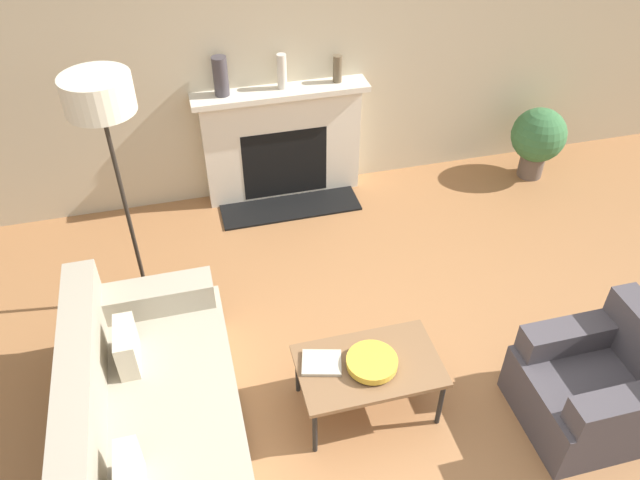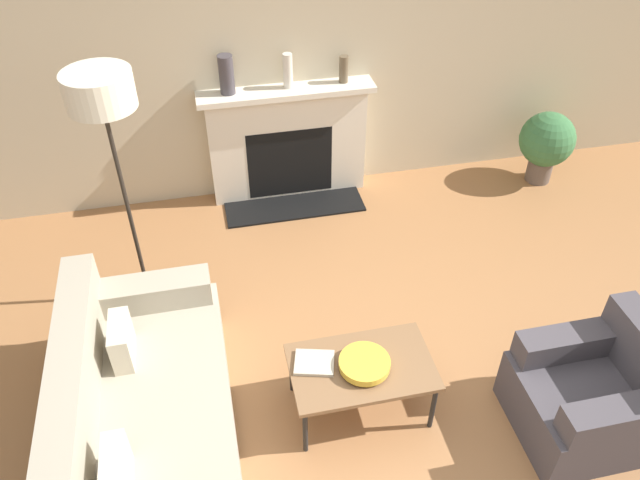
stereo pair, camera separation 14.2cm
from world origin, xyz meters
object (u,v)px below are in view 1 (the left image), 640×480
(couch, at_px, (150,429))
(mantel_vase_left, at_px, (221,76))
(armchair_near, at_px, (598,386))
(mantel_vase_center_right, at_px, (337,69))
(coffee_table, at_px, (369,368))
(mantel_vase_center_left, at_px, (282,71))
(floor_lamp, at_px, (103,114))
(book, at_px, (322,363))
(bowl, at_px, (372,362))
(potted_plant, at_px, (538,138))
(fireplace, at_px, (283,145))

(couch, relative_size, mantel_vase_left, 6.01)
(armchair_near, height_order, mantel_vase_center_right, mantel_vase_center_right)
(coffee_table, bearing_deg, mantel_vase_center_left, 89.82)
(couch, height_order, coffee_table, couch)
(coffee_table, relative_size, floor_lamp, 0.48)
(book, height_order, mantel_vase_center_right, mantel_vase_center_right)
(book, bearing_deg, floor_lamp, 144.77)
(bowl, bearing_deg, potted_plant, 42.84)
(armchair_near, height_order, potted_plant, armchair_near)
(book, distance_m, mantel_vase_center_left, 2.64)
(armchair_near, relative_size, mantel_vase_center_left, 2.70)
(fireplace, height_order, couch, fireplace)
(bowl, distance_m, floor_lamp, 2.28)
(mantel_vase_center_right, relative_size, potted_plant, 0.33)
(book, xyz_separation_m, mantel_vase_left, (-0.23, 2.49, 0.82))
(armchair_near, distance_m, mantel_vase_center_right, 3.26)
(mantel_vase_center_left, height_order, mantel_vase_center_right, mantel_vase_center_left)
(armchair_near, bearing_deg, coffee_table, -107.32)
(couch, bearing_deg, mantel_vase_center_left, -27.75)
(armchair_near, relative_size, mantel_vase_left, 2.44)
(floor_lamp, height_order, mantel_vase_center_right, floor_lamp)
(fireplace, height_order, mantel_vase_center_right, mantel_vase_center_right)
(armchair_near, height_order, mantel_vase_center_left, mantel_vase_center_left)
(fireplace, bearing_deg, potted_plant, -7.40)
(bowl, xyz_separation_m, potted_plant, (2.43, 2.26, -0.04))
(coffee_table, height_order, mantel_vase_center_right, mantel_vase_center_right)
(couch, height_order, armchair_near, couch)
(fireplace, relative_size, couch, 0.77)
(coffee_table, height_order, book, book)
(armchair_near, bearing_deg, mantel_vase_left, -147.71)
(fireplace, distance_m, mantel_vase_center_left, 0.71)
(bowl, bearing_deg, mantel_vase_center_left, 90.04)
(floor_lamp, relative_size, mantel_vase_left, 5.68)
(book, xyz_separation_m, mantel_vase_center_left, (0.30, 2.49, 0.80))
(mantel_vase_center_right, xyz_separation_m, potted_plant, (1.94, -0.33, -0.78))
(fireplace, distance_m, coffee_table, 2.56)
(couch, bearing_deg, fireplace, -27.46)
(book, bearing_deg, coffee_table, 0.40)
(coffee_table, distance_m, potted_plant, 3.31)
(couch, height_order, bowl, couch)
(mantel_vase_left, relative_size, mantel_vase_center_right, 1.41)
(couch, relative_size, coffee_table, 2.23)
(fireplace, distance_m, armchair_near, 3.31)
(mantel_vase_left, bearing_deg, coffee_table, -78.71)
(couch, distance_m, mantel_vase_left, 2.91)
(bowl, relative_size, floor_lamp, 0.17)
(fireplace, bearing_deg, mantel_vase_left, 178.29)
(floor_lamp, height_order, potted_plant, floor_lamp)
(book, relative_size, potted_plant, 0.40)
(couch, bearing_deg, coffee_table, -88.10)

